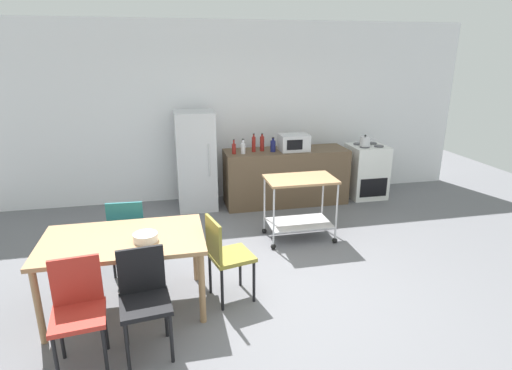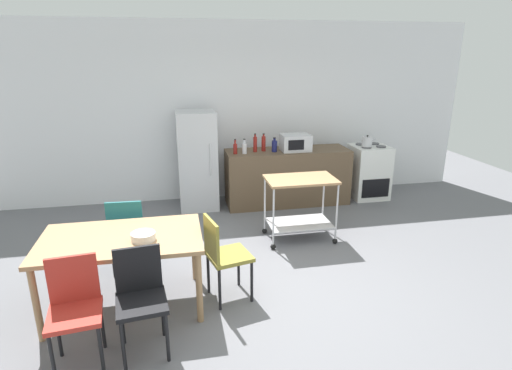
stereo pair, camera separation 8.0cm
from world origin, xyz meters
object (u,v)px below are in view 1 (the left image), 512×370
at_px(bottle_hot_sauce, 254,144).
at_px(bottle_vinegar, 262,143).
at_px(chair_black, 144,295).
at_px(chair_olive, 225,253).
at_px(bottle_olive_oil, 234,148).
at_px(bottle_soda, 273,146).
at_px(microwave, 294,143).
at_px(dining_table, 124,245).
at_px(bottle_sesame_oil, 243,148).
at_px(refrigerator, 196,161).
at_px(stove_oven, 366,171).
at_px(chair_red, 78,307).
at_px(kettle, 365,141).
at_px(fruit_bowl, 145,237).
at_px(kitchen_cart, 300,198).
at_px(chair_teal, 128,230).

bearing_deg(bottle_hot_sauce, bottle_vinegar, 9.82).
bearing_deg(chair_black, chair_olive, 31.51).
height_order(bottle_olive_oil, bottle_soda, bottle_olive_oil).
bearing_deg(bottle_vinegar, bottle_olive_oil, -167.26).
bearing_deg(microwave, bottle_olive_oil, -178.32).
bearing_deg(microwave, chair_olive, -120.26).
height_order(bottle_olive_oil, bottle_hot_sauce, bottle_hot_sauce).
xyz_separation_m(dining_table, bottle_sesame_oil, (1.61, 2.46, 0.32)).
bearing_deg(bottle_sesame_oil, bottle_hot_sauce, 26.47).
height_order(refrigerator, bottle_soda, refrigerator).
xyz_separation_m(chair_olive, stove_oven, (2.84, 2.64, -0.07)).
bearing_deg(microwave, chair_red, -130.44).
bearing_deg(kettle, bottle_hot_sauce, 177.72).
relative_size(chair_red, bottle_olive_oil, 3.85).
distance_m(bottle_olive_oil, bottle_soda, 0.63).
bearing_deg(bottle_vinegar, kettle, -3.27).
xyz_separation_m(bottle_vinegar, fruit_bowl, (-1.73, -2.70, -0.24)).
relative_size(chair_black, bottle_olive_oil, 3.85).
bearing_deg(bottle_olive_oil, bottle_soda, 1.82).
distance_m(kitchen_cart, bottle_hot_sauce, 1.49).
height_order(kitchen_cart, microwave, microwave).
height_order(kitchen_cart, bottle_vinegar, bottle_vinegar).
height_order(kitchen_cart, bottle_hot_sauce, bottle_hot_sauce).
relative_size(chair_olive, bottle_soda, 3.90).
relative_size(stove_oven, refrigerator, 0.59).
distance_m(chair_black, bottle_olive_oil, 3.41).
bearing_deg(bottle_hot_sauce, bottle_olive_oil, -166.03).
height_order(chair_red, bottle_hot_sauce, bottle_hot_sauce).
bearing_deg(kettle, refrigerator, 176.30).
distance_m(chair_black, chair_red, 0.50).
bearing_deg(refrigerator, chair_red, -109.37).
height_order(dining_table, stove_oven, stove_oven).
bearing_deg(kettle, chair_red, -141.13).
distance_m(chair_teal, chair_olive, 1.24).
relative_size(stove_oven, kitchen_cart, 1.01).
relative_size(bottle_hot_sauce, bottle_soda, 1.27).
distance_m(chair_olive, bottle_vinegar, 2.86).
distance_m(dining_table, chair_black, 0.70).
bearing_deg(chair_red, kitchen_cart, 31.23).
relative_size(refrigerator, bottle_vinegar, 5.52).
distance_m(bottle_vinegar, microwave, 0.51).
relative_size(chair_red, bottle_vinegar, 3.17).
xyz_separation_m(kitchen_cart, bottle_vinegar, (-0.19, 1.41, 0.45)).
bearing_deg(kettle, fruit_bowl, -143.11).
relative_size(chair_teal, bottle_olive_oil, 3.85).
distance_m(chair_teal, microwave, 3.10).
bearing_deg(kitchen_cart, chair_red, -142.09).
height_order(bottle_olive_oil, bottle_vinegar, bottle_vinegar).
height_order(chair_black, chair_olive, same).
distance_m(dining_table, bottle_soda, 3.28).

